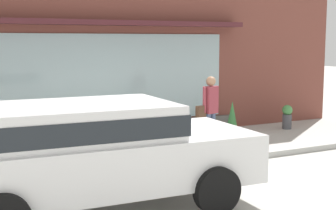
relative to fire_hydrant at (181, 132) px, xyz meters
The scene contains 11 objects.
ground_plane 1.41m from the fire_hydrant, 132.89° to the right, with size 60.00×60.00×0.00m, color #B2AFA8.
curb_strip 1.54m from the fire_hydrant, 127.68° to the right, with size 14.00×0.24×0.12m, color #B2B2AD.
storefront 3.16m from the fire_hydrant, 112.66° to the left, with size 14.00×0.81×5.13m.
fire_hydrant is the anchor object (origin of this frame).
pedestrian_with_handbag 0.88m from the fire_hydrant, ahead, with size 0.65×0.28×1.61m.
parked_car_white 3.84m from the fire_hydrant, 138.14° to the right, with size 4.62×2.22×1.52m.
potted_plant_corner_tall 1.58m from the fire_hydrant, 117.09° to the left, with size 0.41×0.41×0.70m.
potted_plant_low_front 1.45m from the fire_hydrant, 71.35° to the left, with size 0.38×0.38×0.65m.
potted_plant_trailing_edge 2.35m from the fire_hydrant, 28.07° to the left, with size 0.30×0.30×0.86m.
potted_plant_doorstep 2.58m from the fire_hydrant, 146.01° to the left, with size 0.42×0.42×0.74m.
potted_plant_window_left 4.05m from the fire_hydrant, 16.12° to the left, with size 0.28×0.28×0.65m.
Camera 1 is at (-4.06, -8.05, 2.39)m, focal length 52.31 mm.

